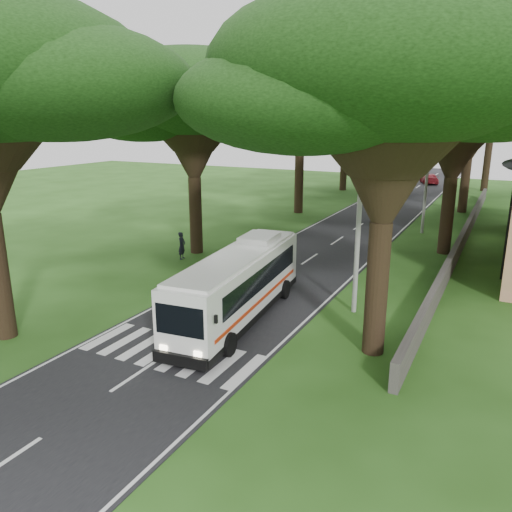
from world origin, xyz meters
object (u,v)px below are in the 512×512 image
object	(u,v)px
distant_car_b	(397,190)
coach_bus	(239,284)
pole_near	(358,231)
pole_mid	(426,184)
distant_car_c	(429,179)
distant_car_a	(384,193)
pole_far	(454,164)
pedestrian	(182,246)

from	to	relation	value
distant_car_b	coach_bus	bearing A→B (deg)	-104.18
pole_near	pole_mid	xyz separation A→B (m)	(0.00, 20.00, 0.00)
distant_car_b	distant_car_c	world-z (taller)	distant_car_c
distant_car_b	pole_near	bearing A→B (deg)	-97.40
pole_near	distant_car_c	size ratio (longest dim) A/B	1.59
pole_near	distant_car_a	distance (m)	37.96
pole_far	distant_car_b	world-z (taller)	pole_far
pole_far	distant_car_c	size ratio (longest dim) A/B	1.59
pole_far	coach_bus	distance (m)	43.77
distant_car_c	pedestrian	bearing A→B (deg)	60.91
pole_near	pole_far	xyz separation A→B (m)	(0.00, 40.00, 0.00)
pole_mid	distant_car_a	xyz separation A→B (m)	(-7.29, 17.09, -3.52)
distant_car_c	pedestrian	distance (m)	50.90
distant_car_a	distant_car_c	size ratio (longest dim) A/B	0.74
distant_car_a	distant_car_b	xyz separation A→B (m)	(0.85, 3.44, 0.08)
coach_bus	distant_car_b	distance (m)	44.02
pole_far	distant_car_a	size ratio (longest dim) A/B	2.16
pole_mid	coach_bus	distance (m)	24.04
distant_car_a	pedestrian	bearing A→B (deg)	81.32
coach_bus	distant_car_a	xyz separation A→B (m)	(-2.58, 40.53, -1.12)
coach_bus	distant_car_b	bearing A→B (deg)	86.43
pole_near	pole_far	world-z (taller)	same
pole_near	pole_mid	bearing A→B (deg)	90.00
distant_car_a	coach_bus	bearing A→B (deg)	95.47
pole_mid	coach_bus	size ratio (longest dim) A/B	0.70
distant_car_b	distant_car_a	bearing A→B (deg)	-120.35
pole_far	distant_car_c	distance (m)	15.35
pole_far	coach_bus	bearing A→B (deg)	-96.18
pedestrian	coach_bus	bearing A→B (deg)	-139.41
distant_car_a	pedestrian	world-z (taller)	pedestrian
pole_near	pole_mid	distance (m)	20.00
pedestrian	pole_mid	bearing A→B (deg)	-48.70
pole_near	pole_mid	size ratio (longest dim) A/B	1.00
coach_bus	distant_car_b	world-z (taller)	coach_bus
pole_near	distant_car_a	size ratio (longest dim) A/B	2.16
pole_mid	pole_far	xyz separation A→B (m)	(0.00, 20.00, 0.00)
pole_mid	pole_near	bearing A→B (deg)	-90.00
distant_car_a	distant_car_b	world-z (taller)	distant_car_b
distant_car_b	pedestrian	xyz separation A→B (m)	(-6.97, -36.46, 0.20)
pole_near	distant_car_b	xyz separation A→B (m)	(-6.44, 40.52, -3.44)
distant_car_b	pedestrian	world-z (taller)	pedestrian
pole_far	pedestrian	world-z (taller)	pole_far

